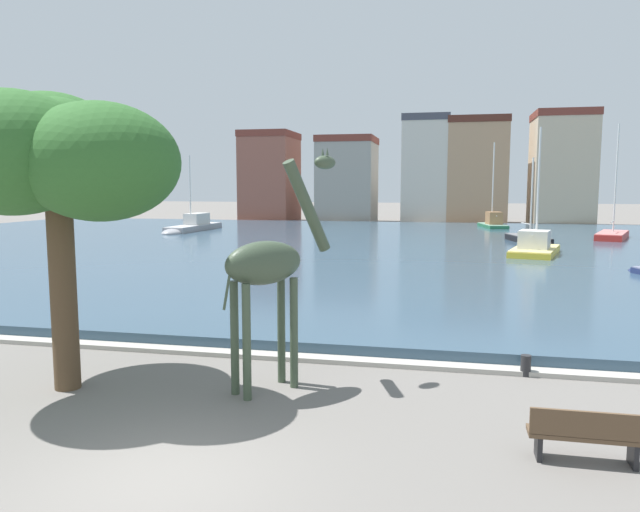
# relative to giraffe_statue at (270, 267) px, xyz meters

# --- Properties ---
(ground_plane) EXTENTS (300.00, 300.00, 0.00)m
(ground_plane) POSITION_rel_giraffe_statue_xyz_m (-0.50, -4.29, -2.72)
(ground_plane) COLOR slate
(harbor_water) EXTENTS (86.79, 53.20, 0.39)m
(harbor_water) POSITION_rel_giraffe_statue_xyz_m (-0.50, 29.14, -2.53)
(harbor_water) COLOR #334C60
(harbor_water) RESTS_ON ground
(quay_edge_coping) EXTENTS (86.79, 0.50, 0.12)m
(quay_edge_coping) POSITION_rel_giraffe_statue_xyz_m (-0.50, 2.28, -2.66)
(quay_edge_coping) COLOR #ADA89E
(quay_edge_coping) RESTS_ON ground
(giraffe_statue) EXTENTS (2.22, 2.66, 5.33)m
(giraffe_statue) POSITION_rel_giraffe_statue_xyz_m (0.00, 0.00, 0.00)
(giraffe_statue) COLOR #3D4C38
(giraffe_statue) RESTS_ON ground
(sailboat_green) EXTENTS (2.77, 6.28, 8.66)m
(sailboat_green) POSITION_rel_giraffe_statue_xyz_m (7.96, 48.99, -2.09)
(sailboat_green) COLOR #236B42
(sailboat_green) RESTS_ON ground
(sailboat_yellow) EXTENTS (3.78, 6.83, 7.90)m
(sailboat_yellow) POSITION_rel_giraffe_statue_xyz_m (8.93, 25.47, -2.12)
(sailboat_yellow) COLOR gold
(sailboat_yellow) RESTS_ON ground
(sailboat_red) EXTENTS (3.98, 7.14, 9.16)m
(sailboat_red) POSITION_rel_giraffe_statue_xyz_m (16.36, 38.06, -2.24)
(sailboat_red) COLOR red
(sailboat_red) RESTS_ON ground
(sailboat_grey) EXTENTS (2.23, 9.49, 7.15)m
(sailboat_grey) POSITION_rel_giraffe_statue_xyz_m (-19.06, 38.24, -2.09)
(sailboat_grey) COLOR #939399
(sailboat_grey) RESTS_ON ground
(sailboat_black) EXTENTS (2.94, 6.08, 6.43)m
(sailboat_black) POSITION_rel_giraffe_statue_xyz_m (9.55, 32.61, -2.27)
(sailboat_black) COLOR black
(sailboat_black) RESTS_ON ground
(shade_tree) EXTENTS (5.31, 5.01, 6.60)m
(shade_tree) POSITION_rel_giraffe_statue_xyz_m (-4.48, -0.95, 2.41)
(shade_tree) COLOR brown
(shade_tree) RESTS_ON ground
(mooring_bollard) EXTENTS (0.24, 0.24, 0.50)m
(mooring_bollard) POSITION_rel_giraffe_statue_xyz_m (5.61, 2.13, -2.47)
(mooring_bollard) COLOR #232326
(mooring_bollard) RESTS_ON ground
(park_bench) EXTENTS (1.80, 0.44, 0.92)m
(park_bench) POSITION_rel_giraffe_statue_xyz_m (6.00, -2.38, -2.23)
(park_bench) COLOR brown
(park_bench) RESTS_ON ground
(townhouse_end_terrace) EXTENTS (6.22, 7.91, 11.11)m
(townhouse_end_terrace) POSITION_rel_giraffe_statue_xyz_m (-18.30, 60.60, 2.85)
(townhouse_end_terrace) COLOR #8E5142
(townhouse_end_terrace) RESTS_ON ground
(townhouse_tall_gabled) EXTENTS (6.80, 7.90, 10.33)m
(townhouse_tall_gabled) POSITION_rel_giraffe_statue_xyz_m (-8.44, 60.51, 2.46)
(townhouse_tall_gabled) COLOR gray
(townhouse_tall_gabled) RESTS_ON ground
(townhouse_wide_warehouse) EXTENTS (5.47, 6.92, 12.62)m
(townhouse_wide_warehouse) POSITION_rel_giraffe_statue_xyz_m (0.98, 60.73, 3.61)
(townhouse_wide_warehouse) COLOR beige
(townhouse_wide_warehouse) RESTS_ON ground
(townhouse_narrow_midrow) EXTENTS (6.84, 8.00, 12.28)m
(townhouse_narrow_midrow) POSITION_rel_giraffe_statue_xyz_m (6.85, 61.23, 3.43)
(townhouse_narrow_midrow) COLOR tan
(townhouse_narrow_midrow) RESTS_ON ground
(townhouse_corner_house) EXTENTS (6.47, 7.37, 12.62)m
(townhouse_corner_house) POSITION_rel_giraffe_statue_xyz_m (16.01, 59.47, 3.60)
(townhouse_corner_house) COLOR #C6B293
(townhouse_corner_house) RESTS_ON ground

